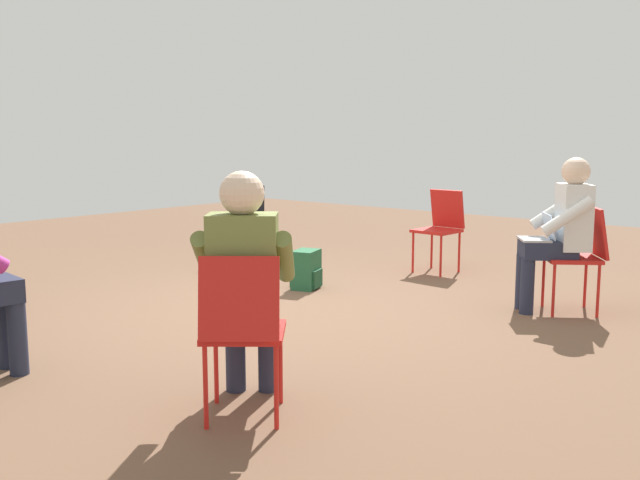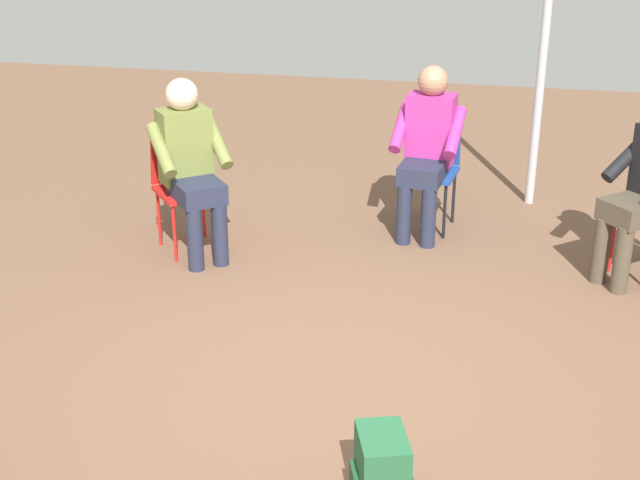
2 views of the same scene
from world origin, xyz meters
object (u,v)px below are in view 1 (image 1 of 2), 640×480
at_px(chair_east, 441,224).
at_px(chair_southeast, 581,251).
at_px(chair_northeast, 248,218).
at_px(person_with_laptop, 561,227).
at_px(backpack_near_laptop_user, 306,272).
at_px(chair_southwest, 242,324).
at_px(person_in_olive, 245,278).

bearing_deg(chair_east, chair_southeast, 158.55).
height_order(chair_northeast, person_with_laptop, person_with_laptop).
height_order(person_with_laptop, backpack_near_laptop_user, person_with_laptop).
bearing_deg(chair_northeast, chair_east, 153.96).
distance_m(chair_southwest, backpack_near_laptop_user, 3.13).
relative_size(chair_southeast, person_in_olive, 0.69).
bearing_deg(chair_northeast, person_in_olive, 86.42).
height_order(chair_southeast, person_in_olive, person_in_olive).
xyz_separation_m(person_in_olive, backpack_near_laptop_user, (2.41, 1.70, -0.54)).
relative_size(person_with_laptop, backpack_near_laptop_user, 3.44).
bearing_deg(chair_southwest, backpack_near_laptop_user, 85.59).
relative_size(chair_southwest, backpack_near_laptop_user, 2.36).
bearing_deg(person_in_olive, chair_east, 66.86).
bearing_deg(person_with_laptop, backpack_near_laptop_user, 70.85).
height_order(chair_southwest, chair_east, same).
relative_size(chair_northeast, person_in_olive, 0.69).
distance_m(chair_northeast, chair_east, 2.15).
relative_size(chair_northeast, backpack_near_laptop_user, 2.36).
height_order(chair_east, chair_southeast, same).
distance_m(chair_northeast, person_with_laptop, 3.59).
bearing_deg(chair_southeast, chair_northeast, 54.96).
bearing_deg(person_with_laptop, person_in_olive, 136.15).
bearing_deg(chair_southeast, person_with_laptop, 90.00).
height_order(chair_southwest, person_in_olive, person_in_olive).
bearing_deg(person_in_olive, chair_southwest, -90.00).
distance_m(person_with_laptop, backpack_near_laptop_user, 2.28).
bearing_deg(person_in_olive, backpack_near_laptop_user, 85.34).
xyz_separation_m(chair_northeast, person_in_olive, (-3.09, -3.16, 0.20)).
bearing_deg(chair_east, person_with_laptop, 153.95).
xyz_separation_m(chair_northeast, backpack_near_laptop_user, (-0.68, -1.46, -0.34)).
xyz_separation_m(chair_southwest, backpack_near_laptop_user, (2.54, 1.81, -0.34)).
bearing_deg(backpack_near_laptop_user, chair_southeast, -71.91).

